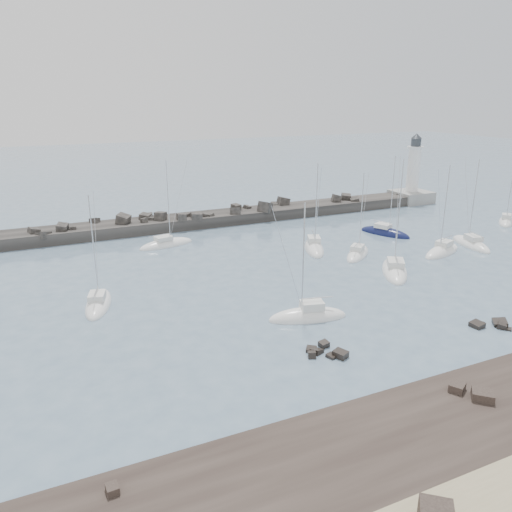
{
  "coord_description": "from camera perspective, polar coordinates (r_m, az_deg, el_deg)",
  "views": [
    {
      "loc": [
        -24.72,
        -41.16,
        21.23
      ],
      "look_at": [
        -0.26,
        12.0,
        2.26
      ],
      "focal_mm": 35.0,
      "sensor_mm": 36.0,
      "label": 1
    }
  ],
  "objects": [
    {
      "name": "rock_shelf",
      "position": [
        38.0,
        24.07,
        -17.75
      ],
      "size": [
        140.0,
        12.29,
        2.01
      ],
      "color": "black",
      "rests_on": "ground"
    },
    {
      "name": "sailboat_10",
      "position": [
        80.05,
        23.34,
        1.19
      ],
      "size": [
        4.59,
        8.94,
        13.6
      ],
      "color": "white",
      "rests_on": "ground"
    },
    {
      "name": "sailboat_12",
      "position": [
        96.75,
        26.63,
        3.46
      ],
      "size": [
        6.93,
        6.26,
        11.61
      ],
      "color": "white",
      "rests_on": "ground"
    },
    {
      "name": "rock_cluster_near",
      "position": [
        44.03,
        7.96,
        -10.88
      ],
      "size": [
        3.33,
        3.38,
        1.05
      ],
      "color": "black",
      "rests_on": "ground"
    },
    {
      "name": "sailboat_4",
      "position": [
        74.72,
        -10.22,
        1.27
      ],
      "size": [
        8.89,
        4.37,
        13.38
      ],
      "color": "white",
      "rests_on": "ground"
    },
    {
      "name": "sailboat_6",
      "position": [
        72.08,
        6.65,
        0.84
      ],
      "size": [
        5.78,
        8.77,
        13.55
      ],
      "color": "white",
      "rests_on": "ground"
    },
    {
      "name": "sailboat_3",
      "position": [
        55.42,
        -17.56,
        -5.3
      ],
      "size": [
        4.55,
        8.35,
        12.66
      ],
      "color": "white",
      "rests_on": "ground"
    },
    {
      "name": "rock_cluster_far",
      "position": [
        53.48,
        25.38,
        -7.2
      ],
      "size": [
        3.92,
        2.85,
        1.28
      ],
      "color": "black",
      "rests_on": "ground"
    },
    {
      "name": "breakwater",
      "position": [
        83.55,
        -12.35,
        3.04
      ],
      "size": [
        115.0,
        6.83,
        5.02
      ],
      "color": "#2B2926",
      "rests_on": "ground"
    },
    {
      "name": "sailboat_5",
      "position": [
        50.18,
        5.95,
        -6.96
      ],
      "size": [
        8.32,
        4.34,
        12.86
      ],
      "color": "white",
      "rests_on": "ground"
    },
    {
      "name": "sailboat_9",
      "position": [
        74.77,
        20.48,
        0.42
      ],
      "size": [
        8.8,
        5.4,
        13.44
      ],
      "color": "white",
      "rests_on": "ground"
    },
    {
      "name": "sailboat_8",
      "position": [
        82.26,
        14.51,
        2.53
      ],
      "size": [
        5.76,
        8.85,
        13.47
      ],
      "color": "#0E143D",
      "rests_on": "ground"
    },
    {
      "name": "sailboat_7",
      "position": [
        64.86,
        15.54,
        -1.69
      ],
      "size": [
        7.88,
        9.6,
        15.17
      ],
      "color": "white",
      "rests_on": "ground"
    },
    {
      "name": "sailboat_14",
      "position": [
        70.47,
        11.54,
        0.17
      ],
      "size": [
        7.41,
        6.8,
        12.27
      ],
      "color": "white",
      "rests_on": "ground"
    },
    {
      "name": "ground",
      "position": [
        52.5,
        5.77,
        -5.99
      ],
      "size": [
        400.0,
        400.0,
        0.0
      ],
      "primitive_type": "plane",
      "color": "slate",
      "rests_on": "ground"
    },
    {
      "name": "lighthouse",
      "position": [
        108.35,
        17.37,
        7.51
      ],
      "size": [
        7.0,
        7.0,
        14.6
      ],
      "color": "gray",
      "rests_on": "ground"
    }
  ]
}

